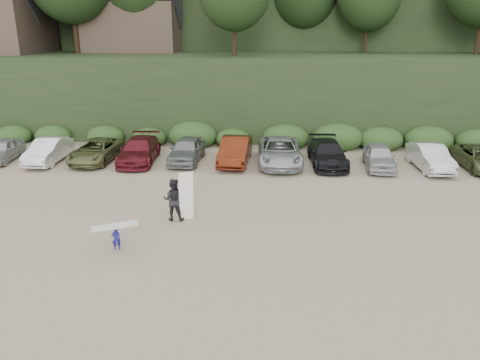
{
  "coord_description": "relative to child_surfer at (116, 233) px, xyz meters",
  "views": [
    {
      "loc": [
        0.1,
        -17.79,
        8.24
      ],
      "look_at": [
        -1.32,
        3.0,
        1.3
      ],
      "focal_mm": 35.0,
      "sensor_mm": 36.0,
      "label": 1
    }
  ],
  "objects": [
    {
      "name": "adult_surfer",
      "position": [
        1.67,
        3.03,
        0.27
      ],
      "size": [
        1.38,
        0.73,
        2.25
      ],
      "color": "black",
      "rests_on": "ground"
    },
    {
      "name": "child_surfer",
      "position": [
        0.0,
        0.0,
        0.0
      ],
      "size": [
        1.74,
        1.17,
        1.02
      ],
      "color": "navy",
      "rests_on": "ground"
    },
    {
      "name": "parked_cars",
      "position": [
        7.31,
        12.01,
        0.04
      ],
      "size": [
        39.97,
        5.76,
        1.61
      ],
      "color": "#A9A9AD",
      "rests_on": "ground"
    },
    {
      "name": "ground",
      "position": [
        5.74,
        1.91,
        -0.7
      ],
      "size": [
        120.0,
        120.0,
        0.0
      ],
      "primitive_type": "plane",
      "color": "tan",
      "rests_on": "ground"
    }
  ]
}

